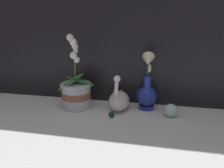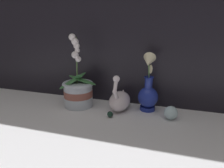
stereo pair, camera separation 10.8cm
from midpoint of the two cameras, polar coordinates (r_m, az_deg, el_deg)
name	(u,v)px [view 2 (the right image)]	position (r m, az deg, el deg)	size (l,w,h in m)	color
ground_plane	(107,125)	(1.00, 1.90, -10.64)	(2.80, 2.80, 0.00)	white
orchid_potted_plant	(78,90)	(1.18, -6.29, -1.65)	(0.19, 0.19, 0.39)	#B2BCCC
swan_figurine	(120,100)	(1.14, 4.75, -4.18)	(0.11, 0.20, 0.20)	white
blue_vase	(148,92)	(1.14, 12.12, -2.08)	(0.10, 0.13, 0.31)	navy
glass_sphere	(171,113)	(1.09, 17.91, -7.22)	(0.07, 0.07, 0.07)	silver
glass_bauble	(110,114)	(1.07, 2.42, -7.97)	(0.03, 0.03, 0.03)	#142D23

